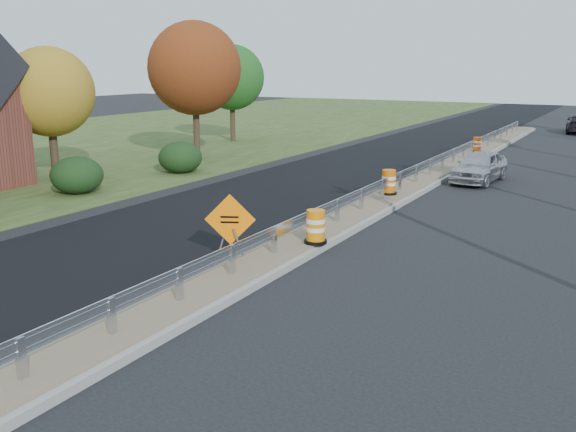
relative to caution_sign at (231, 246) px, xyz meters
The scene contains 15 objects.
ground 4.84m from the caution_sign, 79.22° to the left, with size 140.00×140.00×0.00m, color black.
grass_verge_near 27.40m from the caution_sign, 147.48° to the left, with size 30.00×120.00×0.03m, color #31431D.
milled_overlay 15.15m from the caution_sign, 103.37° to the left, with size 7.20×120.00×0.01m, color black.
median 12.77m from the caution_sign, 85.96° to the left, with size 1.60×55.00×0.23m.
guardrail 13.76m from the caution_sign, 86.25° to the left, with size 0.10×46.15×0.72m.
hedge_mid 11.61m from the caution_sign, 155.96° to the left, with size 2.09×2.09×1.52m, color black.
hedge_north 14.74m from the caution_sign, 133.27° to the left, with size 2.09×2.09×1.52m, color black.
tree_near_yellow 15.99m from the caution_sign, 154.49° to the left, with size 3.96×3.96×5.88m.
tree_near_red 19.56m from the caution_sign, 129.40° to the left, with size 4.95×4.95×7.35m.
tree_near_back 27.54m from the caution_sign, 123.60° to the left, with size 4.29×4.29×6.37m.
caution_sign is the anchor object (origin of this frame).
barrel_median_near 2.54m from the caution_sign, 55.13° to the left, with size 0.64×0.64×0.94m.
barrel_median_mid 9.64m from the caution_sign, 85.13° to the left, with size 0.64×0.64×0.94m.
barrel_median_far 23.52m from the caution_sign, 87.59° to the left, with size 0.57×0.57×0.84m.
car_silver 15.53m from the caution_sign, 78.96° to the left, with size 1.64×4.08×1.39m, color #BBBBC0.
Camera 1 is at (8.23, -18.14, 5.12)m, focal length 40.00 mm.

